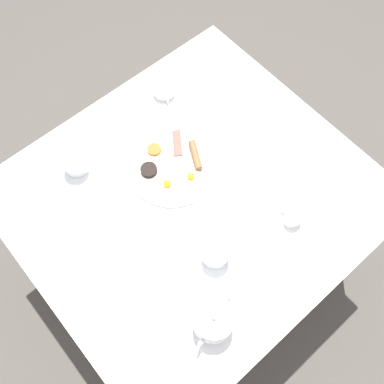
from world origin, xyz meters
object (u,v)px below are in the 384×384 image
(water_glass_short, at_px, (216,251))
(napkin_folded, at_px, (346,201))
(knife_by_plate, at_px, (294,142))
(spoon_for_tea, at_px, (210,58))
(breakfast_plate, at_px, (173,165))
(water_glass_tall, at_px, (74,159))
(creamer_jug, at_px, (293,216))
(fork_spare, at_px, (120,287))
(teacup_with_saucer_left, at_px, (164,90))
(teapot_near, at_px, (214,320))
(fork_by_plate, at_px, (110,217))

(water_glass_short, bearing_deg, napkin_folded, -107.74)
(knife_by_plate, distance_m, spoon_for_tea, 0.46)
(breakfast_plate, xyz_separation_m, water_glass_tall, (0.20, 0.24, 0.04))
(water_glass_short, bearing_deg, knife_by_plate, -75.49)
(creamer_jug, height_order, fork_spare, creamer_jug)
(teacup_with_saucer_left, bearing_deg, breakfast_plate, 146.14)
(water_glass_tall, height_order, napkin_folded, water_glass_tall)
(creamer_jug, relative_size, napkin_folded, 0.41)
(teacup_with_saucer_left, relative_size, water_glass_tall, 1.49)
(creamer_jug, relative_size, spoon_for_tea, 0.54)
(teapot_near, height_order, knife_by_plate, teapot_near)
(teapot_near, height_order, napkin_folded, teapot_near)
(breakfast_plate, relative_size, teacup_with_saucer_left, 2.06)
(breakfast_plate, bearing_deg, teapot_near, 152.80)
(creamer_jug, distance_m, spoon_for_tea, 0.70)
(teacup_with_saucer_left, xyz_separation_m, creamer_jug, (-0.64, 0.01, 0.00))
(fork_spare, bearing_deg, teacup_with_saucer_left, -49.71)
(fork_by_plate, relative_size, fork_spare, 1.30)
(fork_by_plate, bearing_deg, knife_by_plate, -106.40)
(napkin_folded, bearing_deg, knife_by_plate, -8.20)
(fork_by_plate, relative_size, knife_by_plate, 0.90)
(teacup_with_saucer_left, relative_size, knife_by_plate, 0.78)
(water_glass_tall, distance_m, fork_by_plate, 0.22)
(teacup_with_saucer_left, bearing_deg, fork_spare, 130.29)
(knife_by_plate, bearing_deg, water_glass_tall, 56.76)
(breakfast_plate, relative_size, water_glass_short, 3.21)
(napkin_folded, distance_m, knife_by_plate, 0.27)
(teacup_with_saucer_left, xyz_separation_m, water_glass_tall, (-0.04, 0.41, 0.03))
(water_glass_tall, bearing_deg, knife_by_plate, -123.24)
(breakfast_plate, height_order, fork_spare, breakfast_plate)
(breakfast_plate, bearing_deg, water_glass_tall, 49.83)
(water_glass_tall, height_order, creamer_jug, water_glass_tall)
(teapot_near, bearing_deg, water_glass_short, -152.05)
(breakfast_plate, distance_m, teapot_near, 0.52)
(breakfast_plate, xyz_separation_m, teacup_with_saucer_left, (0.25, -0.17, 0.02))
(spoon_for_tea, bearing_deg, fork_spare, 121.46)
(teapot_near, bearing_deg, napkin_folded, 162.07)
(water_glass_tall, distance_m, fork_spare, 0.44)
(teapot_near, bearing_deg, creamer_jug, 172.40)
(napkin_folded, relative_size, fork_spare, 1.44)
(breakfast_plate, relative_size, knife_by_plate, 1.59)
(fork_by_plate, xyz_separation_m, knife_by_plate, (-0.19, -0.64, 0.00))
(napkin_folded, relative_size, spoon_for_tea, 1.32)
(teapot_near, distance_m, napkin_folded, 0.58)
(teapot_near, xyz_separation_m, napkin_folded, (0.00, -0.57, -0.05))
(napkin_folded, height_order, spoon_for_tea, napkin_folded)
(water_glass_tall, distance_m, knife_by_plate, 0.74)
(knife_by_plate, height_order, spoon_for_tea, same)
(creamer_jug, bearing_deg, napkin_folded, -111.86)
(teapot_near, relative_size, spoon_for_tea, 1.36)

